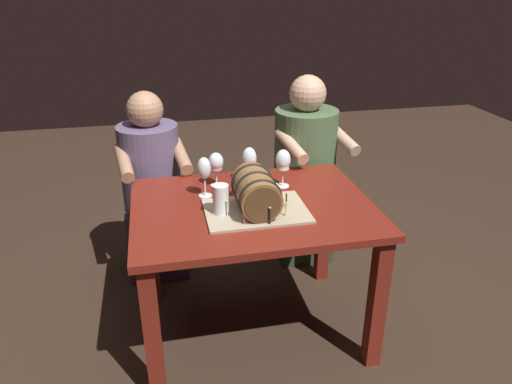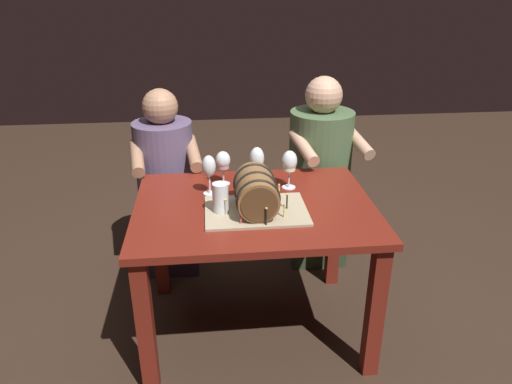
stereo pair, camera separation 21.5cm
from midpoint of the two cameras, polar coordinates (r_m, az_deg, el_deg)
ground_plane at (r=2.66m, az=-2.76°, el=-15.66°), size 8.00×8.00×0.00m
dining_table at (r=2.32m, az=-3.06°, el=-4.23°), size 1.12×0.85×0.72m
barrel_cake at (r=2.15m, az=-2.86°, el=-0.34°), size 0.46×0.33×0.20m
wine_glass_rose at (r=2.43m, az=-7.30°, el=3.37°), size 0.08×0.08×0.18m
wine_glass_red at (r=2.47m, az=-3.30°, el=3.78°), size 0.08×0.08×0.19m
wine_glass_white at (r=2.40m, az=0.67°, el=3.59°), size 0.08×0.08×0.20m
wine_glass_empty at (r=2.31m, az=-8.83°, el=2.63°), size 0.07×0.07×0.20m
beer_pint at (r=2.14m, az=-7.06°, el=-1.18°), size 0.07×0.07×0.15m
person_seated_left at (r=2.92m, az=-14.18°, el=-0.27°), size 0.42×0.51×1.13m
person_seated_right at (r=3.00m, az=3.73°, el=2.04°), size 0.48×0.55×1.18m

